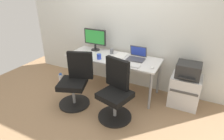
{
  "coord_description": "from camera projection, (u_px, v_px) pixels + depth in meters",
  "views": [
    {
      "loc": [
        1.44,
        -2.94,
        2.0
      ],
      "look_at": [
        0.0,
        -0.05,
        0.46
      ],
      "focal_mm": 30.18,
      "sensor_mm": 36.0,
      "label": 1
    }
  ],
  "objects": [
    {
      "name": "ground_plane",
      "position": [
        113.0,
        89.0,
        3.81
      ],
      "size": [
        5.28,
        5.28,
        0.0
      ],
      "primitive_type": "plane",
      "color": "#9E7A56"
    },
    {
      "name": "back_wall",
      "position": [
        123.0,
        21.0,
        3.59
      ],
      "size": [
        4.4,
        0.04,
        2.6
      ],
      "primitive_type": "cube",
      "color": "silver",
      "rests_on": "ground"
    },
    {
      "name": "desk",
      "position": [
        113.0,
        60.0,
        3.54
      ],
      "size": [
        1.75,
        0.67,
        0.71
      ],
      "color": "silver",
      "rests_on": "ground"
    },
    {
      "name": "office_chair_left",
      "position": [
        76.0,
        82.0,
        3.23
      ],
      "size": [
        0.56,
        0.56,
        0.94
      ],
      "color": "black",
      "rests_on": "ground"
    },
    {
      "name": "office_chair_right",
      "position": [
        116.0,
        93.0,
        2.92
      ],
      "size": [
        0.54,
        0.54,
        0.94
      ],
      "color": "black",
      "rests_on": "ground"
    },
    {
      "name": "side_cabinet",
      "position": [
        185.0,
        91.0,
        3.25
      ],
      "size": [
        0.49,
        0.43,
        0.55
      ],
      "color": "silver",
      "rests_on": "ground"
    },
    {
      "name": "printer",
      "position": [
        189.0,
        70.0,
        3.08
      ],
      "size": [
        0.38,
        0.4,
        0.24
      ],
      "color": "#2D2D2D",
      "rests_on": "side_cabinet"
    },
    {
      "name": "water_bottle_on_floor",
      "position": [
        61.0,
        81.0,
        3.85
      ],
      "size": [
        0.09,
        0.09,
        0.31
      ],
      "color": "white",
      "rests_on": "ground"
    },
    {
      "name": "desktop_monitor",
      "position": [
        95.0,
        38.0,
        3.76
      ],
      "size": [
        0.48,
        0.18,
        0.43
      ],
      "color": "#262626",
      "rests_on": "desk"
    },
    {
      "name": "open_laptop",
      "position": [
        137.0,
        56.0,
        3.41
      ],
      "size": [
        0.31,
        0.28,
        0.22
      ],
      "color": "#4C4C51",
      "rests_on": "desk"
    },
    {
      "name": "keyboard_by_monitor",
      "position": [
        83.0,
        56.0,
        3.52
      ],
      "size": [
        0.34,
        0.12,
        0.02
      ],
      "primitive_type": "cube",
      "color": "#B7B7B7",
      "rests_on": "desk"
    },
    {
      "name": "keyboard_by_laptop",
      "position": [
        130.0,
        65.0,
        3.16
      ],
      "size": [
        0.34,
        0.12,
        0.02
      ],
      "primitive_type": "cube",
      "color": "silver",
      "rests_on": "desk"
    },
    {
      "name": "mouse_by_monitor",
      "position": [
        152.0,
        67.0,
        3.06
      ],
      "size": [
        0.06,
        0.1,
        0.03
      ],
      "primitive_type": "ellipsoid",
      "color": "silver",
      "rests_on": "desk"
    },
    {
      "name": "mouse_by_laptop",
      "position": [
        111.0,
        60.0,
        3.36
      ],
      "size": [
        0.06,
        0.1,
        0.03
      ],
      "primitive_type": "ellipsoid",
      "color": "#B7B7B7",
      "rests_on": "desk"
    },
    {
      "name": "coffee_mug",
      "position": [
        99.0,
        57.0,
        3.41
      ],
      "size": [
        0.08,
        0.08,
        0.09
      ],
      "primitive_type": "cylinder",
      "color": "blue",
      "rests_on": "desk"
    },
    {
      "name": "pen_cup",
      "position": [
        112.0,
        51.0,
        3.65
      ],
      "size": [
        0.07,
        0.07,
        0.1
      ],
      "primitive_type": "cylinder",
      "color": "slate",
      "rests_on": "desk"
    },
    {
      "name": "paper_pile",
      "position": [
        121.0,
        55.0,
        3.58
      ],
      "size": [
        0.21,
        0.3,
        0.01
      ],
      "primitive_type": "cube",
      "color": "white",
      "rests_on": "desk"
    }
  ]
}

